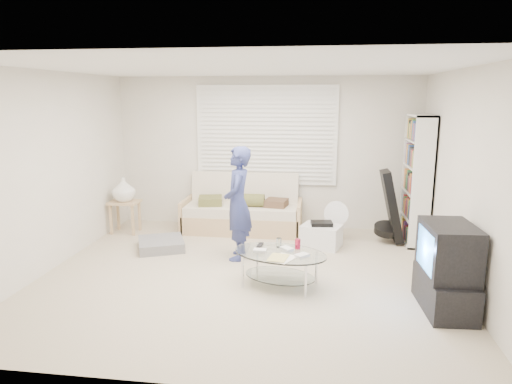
# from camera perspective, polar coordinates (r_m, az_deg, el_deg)

# --- Properties ---
(ground) EXTENTS (5.00, 5.00, 0.00)m
(ground) POSITION_cam_1_polar(r_m,az_deg,el_deg) (5.78, -1.31, -10.31)
(ground) COLOR tan
(ground) RESTS_ON ground
(room_shell) EXTENTS (5.02, 4.52, 2.51)m
(room_shell) POSITION_cam_1_polar(r_m,az_deg,el_deg) (5.85, -0.64, 6.46)
(room_shell) COLOR beige
(room_shell) RESTS_ON ground
(window_blinds) EXTENTS (2.32, 0.08, 1.62)m
(window_blinds) POSITION_cam_1_polar(r_m,az_deg,el_deg) (7.55, 1.28, 7.11)
(window_blinds) COLOR silver
(window_blinds) RESTS_ON ground
(futon_sofa) EXTENTS (1.92, 0.78, 0.94)m
(futon_sofa) POSITION_cam_1_polar(r_m,az_deg,el_deg) (7.49, -1.70, -2.59)
(futon_sofa) COLOR tan
(futon_sofa) RESTS_ON ground
(grey_floor_pillow) EXTENTS (0.82, 0.82, 0.14)m
(grey_floor_pillow) POSITION_cam_1_polar(r_m,az_deg,el_deg) (6.82, -11.78, -6.39)
(grey_floor_pillow) COLOR #5E5F63
(grey_floor_pillow) RESTS_ON ground
(side_table) EXTENTS (0.46, 0.37, 0.91)m
(side_table) POSITION_cam_1_polar(r_m,az_deg,el_deg) (7.61, -16.20, 0.02)
(side_table) COLOR tan
(side_table) RESTS_ON ground
(bookshelf) EXTENTS (0.30, 0.81, 1.92)m
(bookshelf) POSITION_cam_1_polar(r_m,az_deg,el_deg) (7.19, 19.45, 1.45)
(bookshelf) COLOR white
(bookshelf) RESTS_ON ground
(guitar_case) EXTENTS (0.42, 0.41, 1.09)m
(guitar_case) POSITION_cam_1_polar(r_m,az_deg,el_deg) (7.14, 16.47, -2.35)
(guitar_case) COLOR black
(guitar_case) RESTS_ON ground
(floor_fan) EXTENTS (0.38, 0.25, 0.63)m
(floor_fan) POSITION_cam_1_polar(r_m,az_deg,el_deg) (7.09, 9.95, -3.15)
(floor_fan) COLOR white
(floor_fan) RESTS_ON ground
(storage_bin) EXTENTS (0.64, 0.54, 0.38)m
(storage_bin) POSITION_cam_1_polar(r_m,az_deg,el_deg) (6.80, 8.16, -5.40)
(storage_bin) COLOR white
(storage_bin) RESTS_ON ground
(tv_unit) EXTENTS (0.51, 0.87, 0.92)m
(tv_unit) POSITION_cam_1_polar(r_m,az_deg,el_deg) (5.14, 22.71, -8.85)
(tv_unit) COLOR black
(tv_unit) RESTS_ON ground
(coffee_table) EXTENTS (1.24, 0.96, 0.53)m
(coffee_table) POSITION_cam_1_polar(r_m,az_deg,el_deg) (5.37, 3.06, -8.34)
(coffee_table) COLOR silver
(coffee_table) RESTS_ON ground
(standing_person) EXTENTS (0.40, 0.58, 1.54)m
(standing_person) POSITION_cam_1_polar(r_m,az_deg,el_deg) (6.13, -2.29, -1.44)
(standing_person) COLOR navy
(standing_person) RESTS_ON ground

